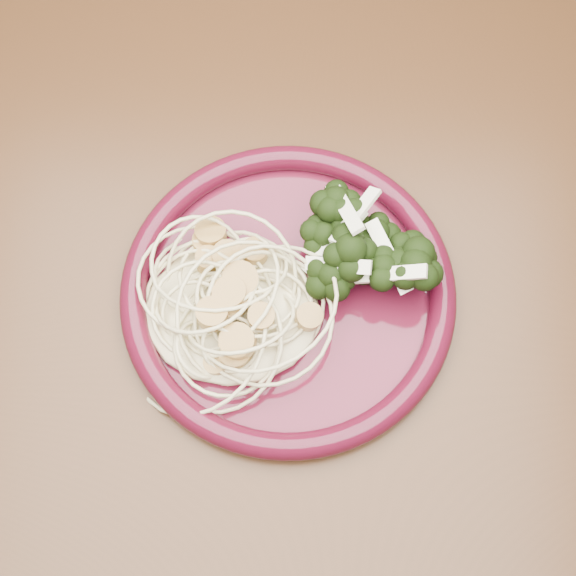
% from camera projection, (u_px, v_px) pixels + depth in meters
% --- Properties ---
extents(dining_table, '(1.20, 0.80, 0.75)m').
position_uv_depth(dining_table, '(156.00, 375.00, 0.73)').
color(dining_table, '#472814').
rests_on(dining_table, ground).
extents(dinner_plate, '(0.35, 0.35, 0.02)m').
position_uv_depth(dinner_plate, '(288.00, 293.00, 0.64)').
color(dinner_plate, '#4E0E20').
rests_on(dinner_plate, dining_table).
extents(spaghetti_pile, '(0.18, 0.17, 0.03)m').
position_uv_depth(spaghetti_pile, '(231.00, 307.00, 0.62)').
color(spaghetti_pile, beige).
rests_on(spaghetti_pile, dinner_plate).
extents(scallop_cluster, '(0.18, 0.18, 0.05)m').
position_uv_depth(scallop_cluster, '(228.00, 289.00, 0.59)').
color(scallop_cluster, tan).
rests_on(scallop_cluster, spaghetti_pile).
extents(broccoli_pile, '(0.14, 0.17, 0.05)m').
position_uv_depth(broccoli_pile, '(357.00, 258.00, 0.63)').
color(broccoli_pile, black).
rests_on(broccoli_pile, dinner_plate).
extents(onion_garnish, '(0.09, 0.11, 0.06)m').
position_uv_depth(onion_garnish, '(360.00, 241.00, 0.60)').
color(onion_garnish, white).
rests_on(onion_garnish, broccoli_pile).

